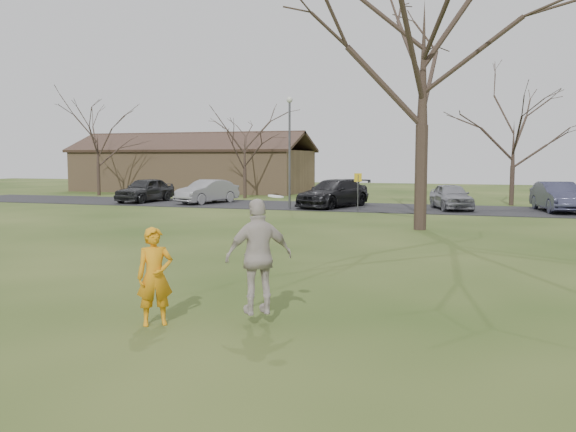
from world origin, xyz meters
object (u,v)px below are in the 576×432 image
object	(u,v)px
player_defender	(155,276)
car_1	(207,191)
lamp_post	(290,139)
car_0	(145,190)
car_4	(451,196)
building	(193,169)
big_tree	(424,53)
catching_play	(259,257)
car_3	(333,193)
car_5	(557,197)

from	to	relation	value
player_defender	car_1	bearing A→B (deg)	77.62
player_defender	lamp_post	xyz separation A→B (m)	(-5.11, 23.14, 3.12)
car_0	car_4	bearing A→B (deg)	6.06
player_defender	building	distance (m)	43.12
big_tree	car_4	bearing A→B (deg)	86.19
car_1	player_defender	bearing A→B (deg)	-48.60
car_4	catching_play	xyz separation A→B (m)	(-1.84, -25.06, 0.44)
big_tree	car_3	bearing A→B (deg)	122.22
car_5	building	bearing A→B (deg)	144.63
building	catching_play	bearing A→B (deg)	-61.34
player_defender	car_0	distance (m)	29.76
car_3	big_tree	size ratio (longest dim) A/B	0.39
car_0	lamp_post	xyz separation A→B (m)	(10.60, -2.14, 3.14)
player_defender	catching_play	xyz separation A→B (m)	(1.71, 0.55, 0.35)
car_0	building	xyz separation A→B (m)	(-3.40, 13.36, 1.11)
car_5	lamp_post	xyz separation A→B (m)	(-14.13, -2.78, 3.14)
car_5	big_tree	world-z (taller)	big_tree
car_0	car_5	distance (m)	24.74
car_3	car_5	bearing A→B (deg)	22.85
car_0	catching_play	xyz separation A→B (m)	(17.42, -24.73, 0.37)
lamp_post	car_0	bearing A→B (deg)	168.59
player_defender	car_4	size ratio (longest dim) A/B	0.40
car_3	building	bearing A→B (deg)	158.81
car_5	car_3	bearing A→B (deg)	172.83
car_4	catching_play	distance (m)	25.13
car_1	car_5	world-z (taller)	car_5
car_1	building	xyz separation A→B (m)	(-7.73, 13.10, 1.16)
car_3	car_4	world-z (taller)	car_3
car_4	lamp_post	xyz separation A→B (m)	(-8.66, -2.47, 3.21)
car_1	big_tree	size ratio (longest dim) A/B	0.32
lamp_post	player_defender	bearing A→B (deg)	-77.55
car_0	building	world-z (taller)	building
car_4	building	world-z (taller)	building
car_0	lamp_post	size ratio (longest dim) A/B	0.74
car_0	catching_play	size ratio (longest dim) A/B	2.24
car_1	car_3	size ratio (longest dim) A/B	0.81
car_4	catching_play	world-z (taller)	catching_play
player_defender	building	bearing A→B (deg)	79.92
car_1	car_4	size ratio (longest dim) A/B	1.06
building	car_4	bearing A→B (deg)	-29.90
catching_play	lamp_post	distance (m)	23.76
car_0	car_4	xyz separation A→B (m)	(19.26, 0.33, -0.06)
car_0	big_tree	bearing A→B (deg)	-22.31
car_3	big_tree	distance (m)	12.77
car_3	car_4	xyz separation A→B (m)	(6.63, 0.50, -0.08)
car_0	car_4	world-z (taller)	car_0
car_3	building	xyz separation A→B (m)	(-16.04, 13.54, 1.09)
car_5	lamp_post	world-z (taller)	lamp_post
building	car_3	bearing A→B (deg)	-40.17
catching_play	building	xyz separation A→B (m)	(-20.82, 38.09, 0.73)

